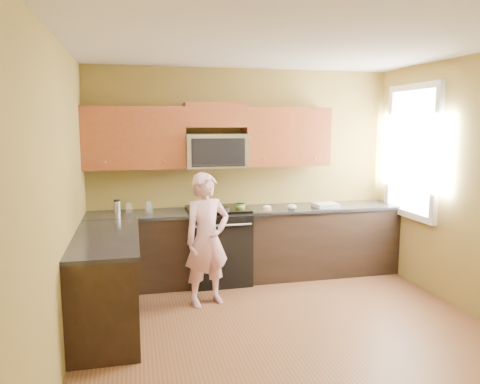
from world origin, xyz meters
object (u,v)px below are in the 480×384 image
object	(u,v)px
stove	(218,245)
woman	(207,239)
frying_pan	(219,212)
butter_tub	(240,209)
microwave	(216,167)
travel_mug	(117,214)

from	to	relation	value
stove	woman	world-z (taller)	woman
stove	frying_pan	bearing A→B (deg)	-97.34
butter_tub	woman	bearing A→B (deg)	-126.85
microwave	stove	bearing A→B (deg)	-90.00
microwave	butter_tub	distance (m)	0.62
stove	woman	distance (m)	0.79
stove	woman	size ratio (longest dim) A/B	0.65
microwave	frying_pan	distance (m)	0.63
microwave	woman	size ratio (longest dim) A/B	0.52
stove	frying_pan	world-z (taller)	frying_pan
stove	microwave	world-z (taller)	microwave
butter_tub	travel_mug	bearing A→B (deg)	178.34
butter_tub	frying_pan	bearing A→B (deg)	-139.80
frying_pan	butter_tub	distance (m)	0.43
stove	frying_pan	xyz separation A→B (m)	(-0.03, -0.26, 0.47)
stove	microwave	size ratio (longest dim) A/B	1.25
microwave	butter_tub	bearing A→B (deg)	-18.70
stove	microwave	bearing A→B (deg)	90.00
stove	butter_tub	distance (m)	0.54
frying_pan	travel_mug	bearing A→B (deg)	168.56
microwave	frying_pan	size ratio (longest dim) A/B	1.73
butter_tub	travel_mug	world-z (taller)	travel_mug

